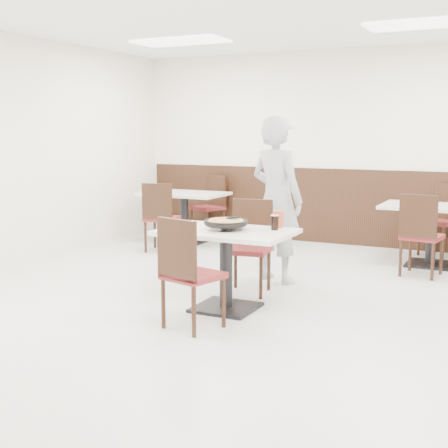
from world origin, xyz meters
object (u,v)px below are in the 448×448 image
at_px(bg_chair_right_far, 439,220).
at_px(diner_person, 277,200).
at_px(cola_glass, 275,223).
at_px(bg_table_left, 184,218).
at_px(bg_chair_left_far, 208,207).
at_px(side_plate, 180,228).
at_px(chair_far, 248,248).
at_px(bg_chair_left_near, 162,217).
at_px(red_cup, 278,219).
at_px(pizza_pan, 226,225).
at_px(chair_near, 193,273).
at_px(bg_chair_right_near, 422,235).
at_px(main_table, 226,270).
at_px(pizza, 226,223).
at_px(bg_table_right, 431,235).

bearing_deg(bg_chair_right_far, diner_person, 82.84).
bearing_deg(diner_person, cola_glass, 129.41).
height_order(bg_table_left, bg_chair_right_far, bg_chair_right_far).
bearing_deg(bg_chair_left_far, side_plate, 135.30).
distance_m(chair_far, bg_chair_left_far, 3.48).
bearing_deg(bg_chair_left_near, bg_chair_left_far, 77.06).
bearing_deg(bg_chair_left_near, diner_person, -36.80).
height_order(red_cup, bg_chair_right_far, bg_chair_right_far).
relative_size(cola_glass, diner_person, 0.07).
distance_m(cola_glass, bg_table_left, 3.65).
bearing_deg(diner_person, pizza_pan, 107.86).
distance_m(pizza_pan, bg_chair_left_near, 2.99).
xyz_separation_m(chair_near, bg_chair_left_far, (-2.01, 4.10, 0.00)).
bearing_deg(chair_near, bg_chair_right_near, 78.84).
height_order(chair_far, bg_table_left, chair_far).
height_order(main_table, side_plate, side_plate).
height_order(chair_far, bg_chair_left_near, same).
bearing_deg(pizza_pan, cola_glass, 24.35).
bearing_deg(side_plate, bg_chair_right_near, 52.01).
relative_size(pizza_pan, bg_chair_left_far, 0.38).
bearing_deg(pizza_pan, bg_table_left, 126.08).
distance_m(pizza, bg_chair_left_far, 4.03).
bearing_deg(red_cup, cola_glass, -80.59).
distance_m(main_table, chair_near, 0.63).
height_order(side_plate, bg_chair_left_near, bg_chair_left_near).
bearing_deg(cola_glass, main_table, -153.78).
distance_m(chair_near, bg_chair_right_far, 4.36).
bearing_deg(bg_chair_right_near, bg_chair_right_far, 96.31).
xyz_separation_m(main_table, chair_far, (-0.05, 0.62, 0.10)).
height_order(cola_glass, bg_table_left, cola_glass).
distance_m(pizza, bg_table_right, 3.19).
relative_size(chair_far, bg_chair_right_far, 1.00).
distance_m(chair_near, pizza_pan, 0.71).
relative_size(main_table, pizza, 3.92).
bearing_deg(chair_near, chair_far, 107.70).
bearing_deg(side_plate, main_table, 17.10).
bearing_deg(bg_chair_right_near, main_table, -115.09).
bearing_deg(pizza, bg_table_left, 126.04).
distance_m(chair_far, bg_chair_right_near, 2.17).
bearing_deg(bg_chair_left_near, bg_chair_right_far, 8.78).
distance_m(diner_person, bg_chair_right_near, 1.76).
bearing_deg(chair_far, bg_chair_left_far, -65.06).
xyz_separation_m(diner_person, bg_table_left, (-2.08, 1.61, -0.53)).
height_order(bg_chair_left_near, bg_chair_left_far, same).
relative_size(red_cup, bg_table_left, 0.13).
height_order(chair_far, bg_chair_right_far, same).
height_order(pizza_pan, red_cup, red_cup).
relative_size(chair_near, chair_far, 1.00).
xyz_separation_m(pizza, red_cup, (0.38, 0.33, 0.02)).
bearing_deg(bg_chair_right_near, chair_far, -125.07).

